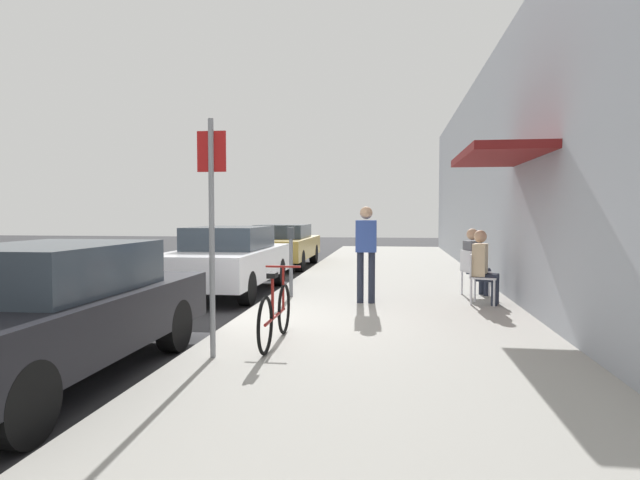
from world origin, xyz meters
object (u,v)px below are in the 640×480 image
object	(u,v)px
parking_meter	(291,256)
cafe_chair_0	(480,275)
parked_car_2	(283,245)
street_sign	(212,219)
bicycle_0	(275,314)
seated_patron_1	(475,259)
pedestrian_standing	(366,246)
seated_patron_0	(483,264)
parked_car_1	(228,259)
cafe_chair_1	(472,269)
parked_car_0	(45,312)

from	to	relation	value
parking_meter	cafe_chair_0	xyz separation A→B (m)	(3.41, -0.32, -0.26)
parked_car_2	street_sign	world-z (taller)	street_sign
bicycle_0	cafe_chair_0	distance (m)	4.38
seated_patron_1	bicycle_0	bearing A→B (deg)	-125.19
parked_car_2	pedestrian_standing	xyz separation A→B (m)	(2.99, -7.22, 0.41)
parked_car_2	seated_patron_0	distance (m)	8.66
bicycle_0	seated_patron_0	xyz separation A→B (m)	(2.98, 3.25, 0.34)
parked_car_1	cafe_chair_1	size ratio (longest dim) A/B	5.06
parking_meter	cafe_chair_1	xyz separation A→B (m)	(3.41, 0.62, -0.26)
cafe_chair_1	street_sign	bearing A→B (deg)	-125.16
parked_car_2	pedestrian_standing	bearing A→B (deg)	-67.49
parked_car_0	cafe_chair_1	bearing A→B (deg)	48.59
parked_car_1	cafe_chair_1	world-z (taller)	parked_car_1
street_sign	bicycle_0	distance (m)	1.47
cafe_chair_0	parked_car_1	bearing A→B (deg)	164.92
parked_car_2	seated_patron_1	distance (m)	7.88
parked_car_0	seated_patron_1	distance (m)	7.56
seated_patron_0	seated_patron_1	bearing A→B (deg)	90.00
seated_patron_1	pedestrian_standing	world-z (taller)	pedestrian_standing
parking_meter	pedestrian_standing	world-z (taller)	pedestrian_standing
seated_patron_0	seated_patron_1	distance (m)	0.98
bicycle_0	seated_patron_1	bearing A→B (deg)	54.81
seated_patron_0	cafe_chair_0	bearing A→B (deg)	162.27
cafe_chair_0	seated_patron_0	bearing A→B (deg)	-17.73
bicycle_0	seated_patron_0	world-z (taller)	seated_patron_0
cafe_chair_0	cafe_chair_1	xyz separation A→B (m)	(0.00, 0.94, 0.00)
parked_car_0	parked_car_1	size ratio (longest dim) A/B	1.00
parked_car_0	pedestrian_standing	xyz separation A→B (m)	(2.99, 4.51, 0.40)
seated_patron_0	seated_patron_1	world-z (taller)	same
parked_car_1	parked_car_0	bearing A→B (deg)	-90.00
seated_patron_0	pedestrian_standing	world-z (taller)	pedestrian_standing
parked_car_1	pedestrian_standing	bearing A→B (deg)	-26.97
parked_car_2	cafe_chair_0	bearing A→B (deg)	-54.78
parked_car_1	street_sign	size ratio (longest dim) A/B	1.69
cafe_chair_0	parking_meter	bearing A→B (deg)	174.65
parked_car_2	pedestrian_standing	world-z (taller)	pedestrian_standing
seated_patron_0	cafe_chair_1	xyz separation A→B (m)	(-0.06, 0.96, -0.19)
parking_meter	bicycle_0	xyz separation A→B (m)	(0.49, -3.59, -0.41)
cafe_chair_0	pedestrian_standing	world-z (taller)	pedestrian_standing
parked_car_0	street_sign	size ratio (longest dim) A/B	1.69
parked_car_1	cafe_chair_1	bearing A→B (deg)	-4.59
parked_car_1	bicycle_0	xyz separation A→B (m)	(2.04, -4.60, -0.26)
parking_meter	cafe_chair_0	size ratio (longest dim) A/B	1.52
parked_car_1	pedestrian_standing	size ratio (longest dim) A/B	2.59
cafe_chair_0	cafe_chair_1	size ratio (longest dim) A/B	1.00
parked_car_1	pedestrian_standing	xyz separation A→B (m)	(2.99, -1.52, 0.39)
parked_car_1	parked_car_2	world-z (taller)	parked_car_1
parked_car_1	street_sign	xyz separation A→B (m)	(1.50, -5.32, 0.90)
parked_car_1	cafe_chair_1	distance (m)	4.98
parked_car_0	seated_patron_1	world-z (taller)	seated_patron_1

